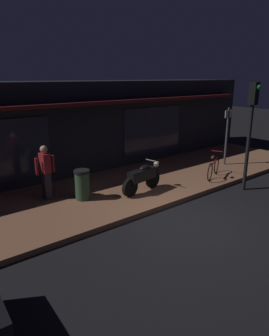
# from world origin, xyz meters

# --- Properties ---
(ground_plane) EXTENTS (60.00, 60.00, 0.00)m
(ground_plane) POSITION_xyz_m (0.00, 0.00, 0.00)
(ground_plane) COLOR black
(sidewalk_slab) EXTENTS (18.00, 4.00, 0.15)m
(sidewalk_slab) POSITION_xyz_m (0.00, 3.00, 0.07)
(sidewalk_slab) COLOR brown
(sidewalk_slab) RESTS_ON ground_plane
(storefront_building) EXTENTS (18.00, 3.30, 3.60)m
(storefront_building) POSITION_xyz_m (0.00, 6.39, 1.80)
(storefront_building) COLOR black
(storefront_building) RESTS_ON ground_plane
(motorcycle) EXTENTS (1.70, 0.58, 0.97)m
(motorcycle) POSITION_xyz_m (0.30, 2.23, 0.65)
(motorcycle) COLOR black
(motorcycle) RESTS_ON sidewalk_slab
(bicycle_parked) EXTENTS (1.53, 0.73, 0.91)m
(bicycle_parked) POSITION_xyz_m (3.36, 1.76, 0.51)
(bicycle_parked) COLOR black
(bicycle_parked) RESTS_ON sidewalk_slab
(person_photographer) EXTENTS (0.61, 0.38, 1.67)m
(person_photographer) POSITION_xyz_m (-2.37, 3.59, 1.03)
(person_photographer) COLOR #28232D
(person_photographer) RESTS_ON sidewalk_slab
(sign_post) EXTENTS (0.44, 0.09, 2.40)m
(sign_post) POSITION_xyz_m (5.14, 2.54, 1.51)
(sign_post) COLOR #47474C
(sign_post) RESTS_ON sidewalk_slab
(trash_bin) EXTENTS (0.48, 0.48, 0.93)m
(trash_bin) POSITION_xyz_m (-1.54, 2.87, 0.62)
(trash_bin) COLOR #2D4C33
(trash_bin) RESTS_ON sidewalk_slab
(traffic_light_pole) EXTENTS (0.24, 0.33, 3.60)m
(traffic_light_pole) POSITION_xyz_m (3.43, 0.49, 2.48)
(traffic_light_pole) COLOR black
(traffic_light_pole) RESTS_ON ground_plane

